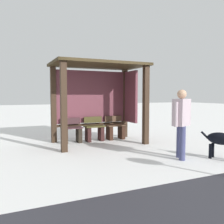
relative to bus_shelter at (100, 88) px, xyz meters
The scene contains 7 objects.
ground_plane 1.74m from the bus_shelter, 117.05° to the right, with size 60.00×60.00×0.00m, color white.
bus_shelter is the anchor object (origin of this frame).
bench_left_inside 1.66m from the bus_shelter, 169.21° to the left, with size 0.65×0.38×0.76m.
bench_center_inside 1.41m from the bus_shelter, 126.98° to the left, with size 0.65×0.36×0.78m.
bench_right_inside 1.54m from the bus_shelter, 14.89° to the left, with size 0.65×0.40×0.77m.
person_walking 2.99m from the bus_shelter, 70.69° to the right, with size 0.61×0.42×1.61m.
dog 3.86m from the bus_shelter, 60.64° to the right, with size 0.49×0.90×0.64m.
Camera 1 is at (-2.67, -6.88, 1.50)m, focal length 38.75 mm.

